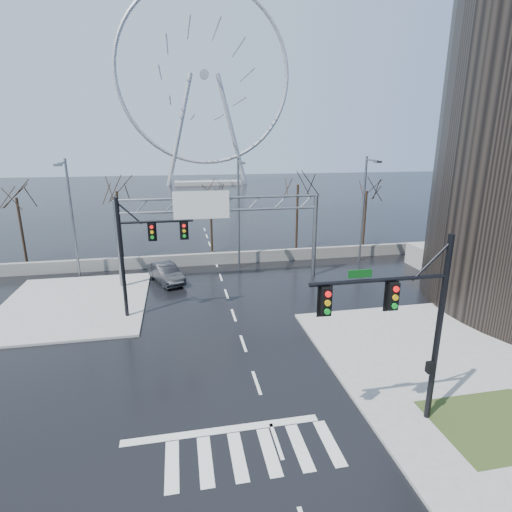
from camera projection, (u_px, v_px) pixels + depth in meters
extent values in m
plane|color=black|center=(257.00, 383.00, 19.37)|extent=(260.00, 260.00, 0.00)
cube|color=gray|center=(419.00, 343.00, 23.09)|extent=(12.00, 10.00, 0.15)
cube|color=gray|center=(74.00, 304.00, 28.64)|extent=(10.00, 12.00, 0.15)
cube|color=#2D3B18|center=(496.00, 424.00, 16.27)|extent=(5.00, 4.00, 0.02)
cube|color=slate|center=(216.00, 258.00, 38.09)|extent=(52.00, 0.50, 1.10)
cylinder|color=black|center=(438.00, 333.00, 15.70)|extent=(0.24, 0.24, 8.00)
cylinder|color=black|center=(380.00, 280.00, 14.54)|extent=(5.40, 0.16, 0.16)
cube|color=black|center=(393.00, 296.00, 14.66)|extent=(0.35, 0.28, 1.05)
cube|color=black|center=(326.00, 301.00, 14.18)|extent=(0.35, 0.28, 1.05)
cylinder|color=black|center=(122.00, 260.00, 25.47)|extent=(0.24, 0.24, 8.00)
cylinder|color=black|center=(156.00, 222.00, 25.24)|extent=(4.60, 0.16, 0.16)
cube|color=black|center=(152.00, 232.00, 25.20)|extent=(0.35, 0.28, 1.05)
cube|color=black|center=(184.00, 230.00, 25.57)|extent=(0.35, 0.28, 1.05)
cylinder|color=slate|center=(119.00, 245.00, 31.09)|extent=(0.36, 0.36, 7.00)
cylinder|color=slate|center=(314.00, 236.00, 34.04)|extent=(0.36, 0.36, 7.00)
cylinder|color=slate|center=(220.00, 198.00, 31.60)|extent=(16.00, 0.20, 0.20)
cylinder|color=slate|center=(220.00, 210.00, 31.88)|extent=(16.00, 0.20, 0.20)
cube|color=#094310|center=(201.00, 205.00, 31.32)|extent=(4.20, 0.10, 2.00)
cube|color=silver|center=(201.00, 205.00, 31.26)|extent=(4.40, 0.02, 2.20)
cylinder|color=slate|center=(73.00, 220.00, 33.24)|extent=(0.20, 0.20, 10.00)
cylinder|color=slate|center=(62.00, 163.00, 30.91)|extent=(0.12, 2.20, 0.12)
cube|color=slate|center=(58.00, 165.00, 29.99)|extent=(0.50, 0.70, 0.18)
cylinder|color=slate|center=(239.00, 214.00, 35.82)|extent=(0.20, 0.20, 10.00)
cylinder|color=slate|center=(240.00, 161.00, 33.49)|extent=(0.12, 2.20, 0.12)
cube|color=slate|center=(242.00, 163.00, 32.58)|extent=(0.50, 0.70, 0.18)
cylinder|color=slate|center=(363.00, 210.00, 38.04)|extent=(0.20, 0.20, 10.00)
cylinder|color=slate|center=(372.00, 160.00, 35.71)|extent=(0.12, 2.20, 0.12)
cube|color=slate|center=(377.00, 162.00, 34.79)|extent=(0.50, 0.70, 0.18)
cylinder|color=black|center=(22.00, 231.00, 37.83)|extent=(0.24, 0.24, 6.30)
cylinder|color=black|center=(120.00, 226.00, 38.96)|extent=(0.24, 0.24, 6.75)
cylinder|color=black|center=(211.00, 225.00, 41.69)|extent=(0.24, 0.24, 5.85)
cylinder|color=black|center=(297.00, 218.00, 42.24)|extent=(0.24, 0.24, 7.02)
cylinder|color=black|center=(365.00, 219.00, 44.32)|extent=(0.24, 0.24, 6.12)
cube|color=gray|center=(208.00, 183.00, 109.80)|extent=(18.00, 6.00, 1.00)
torus|color=#B2B2B7|center=(204.00, 74.00, 102.24)|extent=(45.00, 1.00, 45.00)
cylinder|color=#B2B2B7|center=(204.00, 74.00, 102.24)|extent=(2.40, 1.50, 2.40)
cylinder|color=#B2B2B7|center=(179.00, 131.00, 104.80)|extent=(8.28, 1.20, 28.82)
cylinder|color=#B2B2B7|center=(232.00, 132.00, 107.38)|extent=(8.28, 1.20, 28.82)
imported|color=black|center=(166.00, 273.00, 33.11)|extent=(3.27, 4.99, 1.55)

